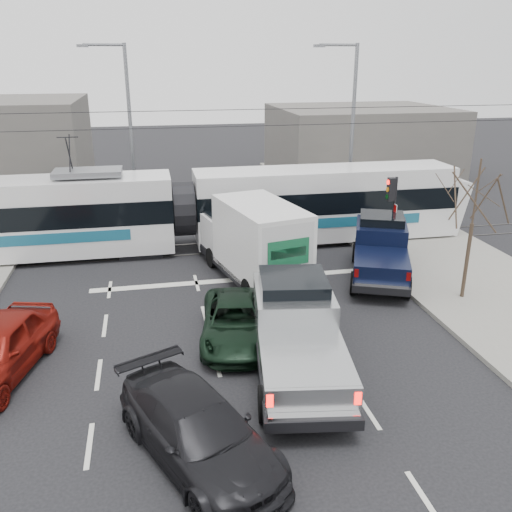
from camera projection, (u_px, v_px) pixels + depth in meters
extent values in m
plane|color=black|center=(274.00, 356.00, 15.97)|extent=(120.00, 120.00, 0.00)
cube|color=#33302D|center=(225.00, 247.00, 25.18)|extent=(60.00, 1.60, 0.03)
cube|color=#615C58|center=(359.00, 142.00, 39.44)|extent=(12.00, 10.00, 5.00)
cylinder|color=#47382B|center=(467.00, 261.00, 19.16)|extent=(0.14, 0.14, 2.75)
cylinder|color=#47382B|center=(477.00, 192.00, 18.30)|extent=(0.07, 0.07, 2.25)
cylinder|color=black|center=(393.00, 220.00, 22.51)|extent=(0.12, 0.12, 3.60)
cube|color=black|center=(391.00, 189.00, 22.03)|extent=(0.28, 0.28, 0.95)
cylinder|color=#FF0C07|center=(388.00, 182.00, 21.90)|extent=(0.06, 0.20, 0.20)
cylinder|color=orange|center=(388.00, 190.00, 22.00)|extent=(0.06, 0.20, 0.20)
cylinder|color=#05330C|center=(387.00, 197.00, 22.11)|extent=(0.06, 0.20, 0.20)
cube|color=white|center=(395.00, 209.00, 22.20)|extent=(0.02, 0.30, 0.40)
cylinder|color=slate|center=(352.00, 134.00, 28.71)|extent=(0.20, 0.20, 9.00)
cylinder|color=slate|center=(338.00, 45.00, 27.01)|extent=(2.00, 0.14, 0.14)
cube|color=slate|center=(319.00, 46.00, 26.84)|extent=(0.55, 0.25, 0.14)
cylinder|color=slate|center=(131.00, 135.00, 28.42)|extent=(0.20, 0.20, 9.00)
cylinder|color=slate|center=(103.00, 45.00, 26.72)|extent=(2.00, 0.14, 0.14)
cube|color=slate|center=(82.00, 46.00, 26.55)|extent=(0.55, 0.25, 0.14)
cylinder|color=black|center=(222.00, 127.00, 23.29)|extent=(60.00, 0.03, 0.03)
cylinder|color=black|center=(222.00, 110.00, 23.05)|extent=(60.00, 0.03, 0.03)
cube|color=white|center=(31.00, 237.00, 23.47)|extent=(12.19, 2.61, 1.48)
cube|color=black|center=(27.00, 212.00, 23.07)|extent=(12.25, 2.63, 1.01)
cube|color=white|center=(24.00, 191.00, 22.76)|extent=(12.19, 2.51, 0.94)
cube|color=#165671|center=(24.00, 241.00, 22.19)|extent=(8.52, 0.06, 0.47)
cube|color=white|center=(323.00, 221.00, 25.87)|extent=(12.19, 2.61, 1.48)
cube|color=black|center=(324.00, 197.00, 25.48)|extent=(12.25, 2.63, 1.01)
cube|color=white|center=(325.00, 178.00, 25.17)|extent=(12.19, 2.51, 0.94)
cube|color=#165671|center=(332.00, 223.00, 24.59)|extent=(8.52, 0.06, 0.47)
cylinder|color=black|center=(184.00, 208.00, 24.34)|extent=(0.96, 2.45, 2.45)
cube|color=slate|center=(88.00, 172.00, 23.01)|extent=(2.84, 1.54, 0.24)
cube|color=black|center=(141.00, 248.00, 24.58)|extent=(1.90, 2.18, 0.34)
cube|color=black|center=(228.00, 242.00, 25.30)|extent=(1.90, 2.18, 0.34)
cube|color=black|center=(387.00, 233.00, 26.75)|extent=(1.90, 2.18, 0.34)
cube|color=black|center=(297.00, 353.00, 14.96)|extent=(3.17, 6.73, 0.28)
cube|color=#AAACAE|center=(293.00, 309.00, 15.79)|extent=(2.57, 3.01, 1.28)
cube|color=black|center=(293.00, 286.00, 15.66)|extent=(2.17, 2.20, 0.61)
cube|color=#AAACAE|center=(287.00, 295.00, 17.33)|extent=(2.27, 1.47, 0.61)
cube|color=#AAACAE|center=(304.00, 366.00, 13.48)|extent=(2.60, 3.21, 0.73)
cube|color=silver|center=(314.00, 418.00, 12.00)|extent=(2.06, 0.51, 0.20)
cube|color=#FF0C07|center=(270.00, 400.00, 11.94)|extent=(0.17, 0.11, 0.31)
cube|color=#FF0C07|center=(358.00, 398.00, 12.03)|extent=(0.17, 0.11, 0.31)
cylinder|color=black|center=(256.00, 324.00, 16.92)|extent=(0.44, 0.93, 0.89)
cylinder|color=black|center=(322.00, 323.00, 17.01)|extent=(0.44, 0.93, 0.89)
cylinder|color=black|center=(265.00, 404.00, 13.03)|extent=(0.44, 0.93, 0.89)
cylinder|color=black|center=(349.00, 401.00, 13.13)|extent=(0.44, 0.93, 0.89)
cube|color=black|center=(254.00, 268.00, 21.25)|extent=(3.63, 6.83, 0.32)
cube|color=white|center=(230.00, 232.00, 23.09)|extent=(2.41, 1.99, 1.48)
cube|color=black|center=(229.00, 219.00, 23.01)|extent=(2.01, 1.42, 0.56)
cube|color=silver|center=(261.00, 240.00, 20.22)|extent=(3.16, 4.80, 2.74)
cube|color=silver|center=(288.00, 259.00, 18.35)|extent=(1.92, 0.49, 2.41)
cube|color=#135533|center=(289.00, 253.00, 18.24)|extent=(1.52, 0.37, 0.93)
cube|color=black|center=(290.00, 300.00, 18.67)|extent=(2.01, 0.68, 0.17)
cylinder|color=black|center=(212.00, 257.00, 22.68)|extent=(0.46, 0.88, 0.84)
cylinder|color=black|center=(255.00, 251.00, 23.44)|extent=(0.46, 0.88, 0.84)
cylinder|color=black|center=(250.00, 291.00, 19.33)|extent=(0.48, 0.97, 0.93)
cylinder|color=black|center=(298.00, 282.00, 20.09)|extent=(0.48, 0.97, 0.93)
cube|color=black|center=(380.00, 264.00, 21.45)|extent=(3.96, 5.84, 0.27)
cube|color=black|center=(380.00, 238.00, 22.09)|extent=(2.71, 2.88, 1.26)
cube|color=black|center=(382.00, 222.00, 21.97)|extent=(2.22, 2.17, 0.60)
cube|color=black|center=(379.00, 234.00, 23.39)|extent=(2.16, 1.64, 0.60)
cube|color=black|center=(381.00, 264.00, 20.19)|extent=(2.77, 3.03, 0.71)
cube|color=silver|center=(381.00, 286.00, 18.98)|extent=(1.80, 0.89, 0.20)
cube|color=#590505|center=(356.00, 273.00, 19.10)|extent=(0.18, 0.14, 0.31)
cube|color=#590505|center=(409.00, 276.00, 18.78)|extent=(0.18, 0.14, 0.31)
cylinder|color=black|center=(356.00, 252.00, 23.29)|extent=(0.62, 0.93, 0.88)
cylinder|color=black|center=(401.00, 255.00, 22.96)|extent=(0.62, 0.93, 0.88)
cylinder|color=black|center=(355.00, 283.00, 20.05)|extent=(0.62, 0.93, 0.88)
cylinder|color=black|center=(406.00, 287.00, 19.72)|extent=(0.62, 0.93, 0.88)
imported|color=black|center=(235.00, 322.00, 16.72)|extent=(2.72, 4.71, 1.23)
imported|color=black|center=(198.00, 430.00, 11.66)|extent=(3.92, 5.40, 1.45)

